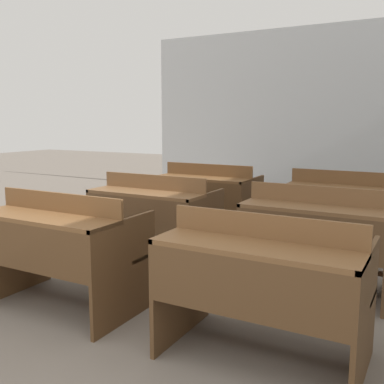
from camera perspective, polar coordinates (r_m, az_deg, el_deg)
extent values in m
cube|color=silver|center=(8.44, 17.87, 9.54)|extent=(7.28, 0.06, 3.07)
cube|color=brown|center=(3.97, -21.63, -6.72)|extent=(0.03, 0.72, 0.74)
cube|color=brown|center=(3.21, -8.49, -9.88)|extent=(0.03, 0.72, 0.74)
cube|color=brown|center=(3.35, -18.32, -3.16)|extent=(1.15, 0.34, 0.03)
cube|color=brown|center=(3.29, -20.19, -6.72)|extent=(1.10, 0.02, 0.33)
cube|color=brown|center=(3.44, -16.47, -1.28)|extent=(1.15, 0.02, 0.14)
cube|color=brown|center=(3.71, -13.47, -6.83)|extent=(1.15, 0.29, 0.03)
cube|color=brown|center=(3.78, -13.32, -10.61)|extent=(1.10, 0.04, 0.04)
cube|color=brown|center=(2.98, -1.27, -11.31)|extent=(0.03, 0.72, 0.74)
cube|color=brown|center=(2.64, 21.12, -14.69)|extent=(0.03, 0.72, 0.74)
cube|color=brown|center=(2.48, 7.88, -7.06)|extent=(1.15, 0.34, 0.03)
cube|color=brown|center=(2.39, 6.38, -12.18)|extent=(1.10, 0.02, 0.33)
cube|color=brown|center=(2.60, 9.18, -4.33)|extent=(1.15, 0.02, 0.14)
cube|color=brown|center=(2.94, 10.63, -11.00)|extent=(1.15, 0.29, 0.03)
cube|color=brown|center=(3.04, 10.48, -15.60)|extent=(1.10, 0.04, 0.04)
cube|color=brown|center=(4.83, -10.19, -3.47)|extent=(0.03, 0.72, 0.74)
cube|color=brown|center=(4.23, 1.82, -5.13)|extent=(0.03, 0.72, 0.74)
cube|color=brown|center=(4.28, -6.05, -0.16)|extent=(1.15, 0.34, 0.03)
cube|color=brown|center=(4.19, -7.25, -2.91)|extent=(1.10, 0.02, 0.33)
cube|color=brown|center=(4.40, -4.89, 1.25)|extent=(1.15, 0.02, 0.14)
cube|color=brown|center=(4.67, -3.15, -3.29)|extent=(1.15, 0.29, 0.03)
cube|color=brown|center=(4.73, -3.12, -6.36)|extent=(1.10, 0.04, 0.04)
cube|color=brown|center=(4.06, 7.82, -5.80)|extent=(0.03, 0.72, 0.74)
cube|color=brown|center=(3.65, 15.14, -2.05)|extent=(1.15, 0.34, 0.03)
cube|color=brown|center=(3.53, 14.40, -5.38)|extent=(1.10, 0.02, 0.33)
cube|color=brown|center=(3.78, 15.78, -0.34)|extent=(1.15, 0.02, 0.14)
cube|color=brown|center=(4.10, 16.32, -5.41)|extent=(1.15, 0.29, 0.03)
cube|color=brown|center=(4.17, 16.16, -8.87)|extent=(1.10, 0.04, 0.04)
cube|color=#53371E|center=(5.84, -2.77, -1.16)|extent=(0.03, 0.72, 0.74)
cube|color=#53371E|center=(5.34, 7.58, -2.20)|extent=(0.03, 0.72, 0.74)
cube|color=brown|center=(5.34, 1.28, 1.74)|extent=(1.15, 0.34, 0.03)
cube|color=#53371E|center=(5.23, 0.47, -0.43)|extent=(1.10, 0.02, 0.33)
cube|color=brown|center=(5.47, 2.05, 2.83)|extent=(1.15, 0.02, 0.14)
cube|color=brown|center=(5.75, 3.14, -0.94)|extent=(1.15, 0.29, 0.03)
cube|color=#53371E|center=(5.80, 3.12, -3.47)|extent=(1.10, 0.04, 0.04)
cube|color=brown|center=(5.21, 12.70, -2.62)|extent=(0.03, 0.72, 0.74)
cube|color=brown|center=(4.84, 18.61, 0.49)|extent=(1.15, 0.34, 0.03)
cube|color=brown|center=(4.72, 18.15, -1.93)|extent=(1.10, 0.02, 0.33)
cube|color=brown|center=(4.99, 18.99, 1.72)|extent=(1.15, 0.02, 0.14)
cube|color=brown|center=(5.29, 19.23, -2.32)|extent=(1.15, 0.29, 0.03)
cube|color=brown|center=(5.34, 19.09, -5.05)|extent=(1.10, 0.04, 0.04)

